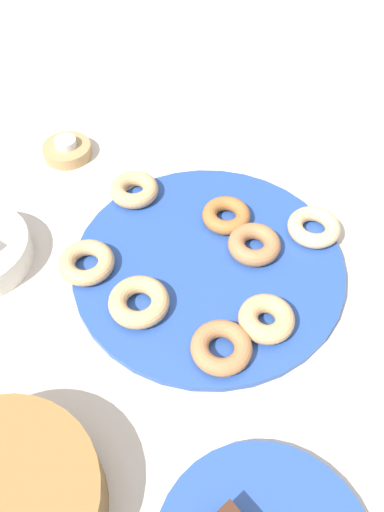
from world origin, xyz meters
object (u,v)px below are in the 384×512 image
object	(u,v)px
donut_6	(226,215)
candle_holder	(67,151)
donut_2	(254,244)
donut_0	(87,262)
donut_3	(221,347)
donut_4	(139,302)
donut_5	(266,319)
donut_plate	(209,264)
donut_1	(314,227)
donut_7	(134,190)
tealight	(65,143)

from	to	relation	value
donut_6	candle_holder	xyz separation A→B (m)	(0.30, 0.19, -0.01)
donut_2	donut_6	size ratio (longest dim) A/B	1.04
donut_2	donut_6	world-z (taller)	donut_2
donut_0	donut_3	size ratio (longest dim) A/B	1.01
donut_0	donut_4	size ratio (longest dim) A/B	0.96
donut_4	donut_5	distance (m)	0.19
donut_3	donut_plate	bearing A→B (deg)	-21.55
donut_3	donut_6	distance (m)	0.25
donut_0	donut_6	distance (m)	0.25
donut_0	donut_5	bearing A→B (deg)	-137.47
donut_2	candle_holder	xyz separation A→B (m)	(0.38, 0.20, -0.01)
donut_1	donut_7	bearing A→B (deg)	47.35
donut_1	donut_5	size ratio (longest dim) A/B	1.07
donut_1	donut_plate	bearing A→B (deg)	83.06
donut_0	donut_5	xyz separation A→B (m)	(-0.22, -0.20, 0.00)
donut_plate	donut_5	xyz separation A→B (m)	(-0.14, -0.02, 0.02)
donut_2	donut_6	bearing A→B (deg)	6.26
tealight	donut_5	bearing A→B (deg)	-164.81
donut_plate	donut_6	bearing A→B (deg)	-45.84
donut_5	tealight	xyz separation A→B (m)	(0.51, 0.14, 0.00)
donut_5	donut_7	xyz separation A→B (m)	(0.34, 0.07, -0.00)
donut_plate	donut_2	distance (m)	0.08
donut_3	donut_6	xyz separation A→B (m)	(0.22, -0.13, -0.00)
donut_5	donut_plate	bearing A→B (deg)	7.98
donut_plate	donut_6	world-z (taller)	donut_6
candle_holder	donut_6	bearing A→B (deg)	-148.19
donut_3	donut_4	distance (m)	0.14
donut_0	donut_6	bearing A→B (deg)	-91.90
donut_0	donut_3	distance (m)	0.26
donut_6	candle_holder	size ratio (longest dim) A/B	0.89
donut_2	donut_4	world-z (taller)	same
donut_4	donut_6	size ratio (longest dim) A/B	1.11
donut_plate	tealight	bearing A→B (deg)	17.85
donut_2	donut_7	world-z (taller)	same
donut_1	tealight	size ratio (longest dim) A/B	2.11
donut_5	tealight	distance (m)	0.53
donut_1	donut_7	world-z (taller)	donut_7
donut_4	tealight	bearing A→B (deg)	-2.18
donut_1	donut_5	distance (m)	0.20
donut_1	donut_4	distance (m)	0.32
donut_1	tealight	world-z (taller)	same
donut_0	donut_1	distance (m)	0.38
donut_1	donut_5	world-z (taller)	donut_5
donut_0	tealight	size ratio (longest dim) A/B	2.12
donut_5	donut_3	bearing A→B (deg)	97.88
donut_4	donut_5	size ratio (longest dim) A/B	1.11
donut_2	donut_4	distance (m)	0.21
donut_2	donut_3	world-z (taller)	donut_2
donut_3	donut_5	size ratio (longest dim) A/B	1.06
donut_7	donut_5	bearing A→B (deg)	-168.50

